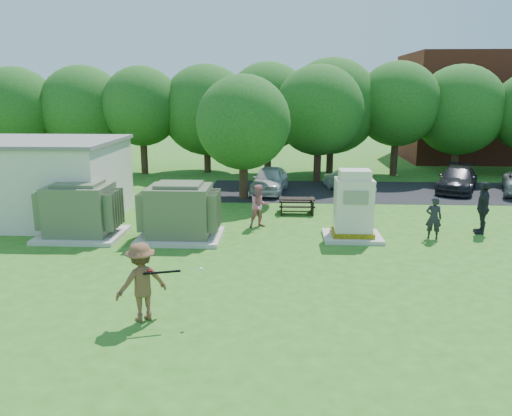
# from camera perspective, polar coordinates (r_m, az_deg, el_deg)

# --- Properties ---
(ground) EXTENTS (120.00, 120.00, 0.00)m
(ground) POSITION_cam_1_polar(r_m,az_deg,el_deg) (14.02, -0.84, -9.00)
(ground) COLOR #2D6619
(ground) RESTS_ON ground
(brick_building) EXTENTS (15.00, 8.00, 8.00)m
(brick_building) POSITION_cam_1_polar(r_m,az_deg,el_deg) (43.48, 26.58, 10.27)
(brick_building) COLOR maroon
(brick_building) RESTS_ON ground
(parking_strip) EXTENTS (20.00, 6.00, 0.01)m
(parking_strip) POSITION_cam_1_polar(r_m,az_deg,el_deg) (27.66, 15.68, 1.78)
(parking_strip) COLOR #232326
(parking_strip) RESTS_ON ground
(transformer_left) EXTENTS (3.00, 2.40, 2.07)m
(transformer_left) POSITION_cam_1_polar(r_m,az_deg,el_deg) (19.42, -19.45, -0.38)
(transformer_left) COLOR beige
(transformer_left) RESTS_ON ground
(transformer_right) EXTENTS (3.00, 2.40, 2.07)m
(transformer_right) POSITION_cam_1_polar(r_m,az_deg,el_deg) (18.34, -8.69, -0.54)
(transformer_right) COLOR beige
(transformer_right) RESTS_ON ground
(generator_cabinet) EXTENTS (2.09, 1.71, 2.55)m
(generator_cabinet) POSITION_cam_1_polar(r_m,az_deg,el_deg) (18.42, 11.05, -0.10)
(generator_cabinet) COLOR beige
(generator_cabinet) RESTS_ON ground
(picnic_table) EXTENTS (1.57, 1.18, 0.67)m
(picnic_table) POSITION_cam_1_polar(r_m,az_deg,el_deg) (22.10, 4.70, 0.50)
(picnic_table) COLOR black
(picnic_table) RESTS_ON ground
(batter) EXTENTS (1.41, 1.28, 1.90)m
(batter) POSITION_cam_1_polar(r_m,az_deg,el_deg) (12.10, -12.96, -8.23)
(batter) COLOR brown
(batter) RESTS_ON ground
(person_by_generator) EXTENTS (0.64, 0.49, 1.56)m
(person_by_generator) POSITION_cam_1_polar(r_m,az_deg,el_deg) (19.28, 19.64, -1.08)
(person_by_generator) COLOR black
(person_by_generator) RESTS_ON ground
(person_at_picnic) EXTENTS (1.03, 0.93, 1.71)m
(person_at_picnic) POSITION_cam_1_polar(r_m,az_deg,el_deg) (19.66, 0.40, 0.22)
(person_at_picnic) COLOR #CB6B7B
(person_at_picnic) RESTS_ON ground
(person_walking_right) EXTENTS (0.72, 1.25, 2.00)m
(person_walking_right) POSITION_cam_1_polar(r_m,az_deg,el_deg) (20.64, 24.49, 0.04)
(person_walking_right) COLOR #232428
(person_walking_right) RESTS_ON ground
(car_white) EXTENTS (2.14, 4.20, 1.37)m
(car_white) POSITION_cam_1_polar(r_m,az_deg,el_deg) (26.43, 1.56, 3.26)
(car_white) COLOR silver
(car_white) RESTS_ON ground
(car_silver_a) EXTENTS (2.39, 4.02, 1.25)m
(car_silver_a) POSITION_cam_1_polar(r_m,az_deg,el_deg) (26.80, 10.52, 3.05)
(car_silver_a) COLOR silver
(car_silver_a) RESTS_ON ground
(car_dark) EXTENTS (3.48, 4.82, 1.30)m
(car_dark) POSITION_cam_1_polar(r_m,az_deg,el_deg) (28.86, 22.03, 3.07)
(car_dark) COLOR black
(car_dark) RESTS_ON ground
(batting_equipment) EXTENTS (1.37, 0.45, 0.09)m
(batting_equipment) POSITION_cam_1_polar(r_m,az_deg,el_deg) (11.78, -10.30, -7.17)
(batting_equipment) COLOR black
(batting_equipment) RESTS_ON ground
(tree_row) EXTENTS (41.30, 13.30, 7.30)m
(tree_row) POSITION_cam_1_polar(r_m,az_deg,el_deg) (31.47, 4.61, 11.21)
(tree_row) COLOR #47301E
(tree_row) RESTS_ON ground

